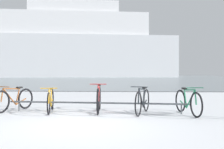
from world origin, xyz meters
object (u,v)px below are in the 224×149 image
bicycle_1 (51,101)px  bicycle_3 (143,101)px  bicycle_2 (99,99)px  bicycle_0 (14,99)px  bicycle_4 (188,102)px  ferry_ship (78,46)px

bicycle_1 → bicycle_3: bearing=-3.8°
bicycle_1 → bicycle_2: size_ratio=0.97×
bicycle_1 → bicycle_3: (2.67, -0.18, 0.02)m
bicycle_0 → bicycle_4: 5.10m
bicycle_0 → bicycle_3: 3.86m
bicycle_2 → bicycle_3: (1.26, -0.26, -0.02)m
ferry_ship → bicycle_4: bearing=-76.7°
bicycle_0 → bicycle_4: (5.08, -0.44, 0.01)m
bicycle_3 → bicycle_4: 1.24m
bicycle_3 → ferry_ship: ferry_ship is taller
bicycle_0 → bicycle_1: 1.19m
bicycle_2 → bicycle_3: bicycle_2 is taller
bicycle_0 → bicycle_4: size_ratio=0.98×
bicycle_3 → bicycle_1: bearing=176.2°
bicycle_1 → ferry_ship: size_ratio=0.03×
bicycle_2 → ferry_ship: (-12.32, 62.22, 8.22)m
bicycle_2 → ferry_ship: size_ratio=0.03×
bicycle_0 → bicycle_2: (2.58, -0.09, 0.04)m
bicycle_0 → ferry_ship: bearing=98.9°
bicycle_0 → bicycle_2: size_ratio=0.93×
bicycle_1 → bicycle_4: bicycle_4 is taller
bicycle_2 → bicycle_4: (2.49, -0.34, -0.03)m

